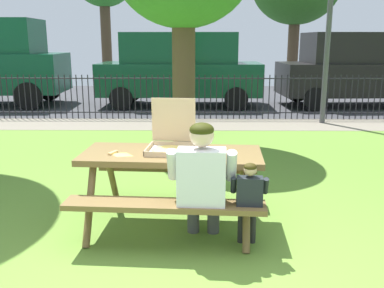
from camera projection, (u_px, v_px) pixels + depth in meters
The scene contains 12 objects.
ground at pixel (195, 207), 4.98m from camera, with size 28.00×11.36×0.02m, color olive.
cobblestone_walkway at pixel (196, 125), 9.82m from camera, with size 28.00×1.40×0.01m, color gray.
street_asphalt at pixel (196, 98), 14.28m from camera, with size 28.00×7.77×0.01m, color #38383D.
picnic_table_foreground at pixel (172, 169), 4.37m from camera, with size 1.89×1.59×0.79m.
pizza_box_open at pixel (171, 141), 4.40m from camera, with size 0.50×0.53×0.52m.
pizza_slice_on_table at pixel (120, 154), 4.25m from camera, with size 0.25×0.21×0.02m.
adult_at_table at pixel (202, 179), 3.85m from camera, with size 0.62×0.61×1.19m.
child_at_table at pixel (249, 197), 3.83m from camera, with size 0.33×0.33×0.84m.
iron_fence_streetside at pixel (196, 97), 10.38m from camera, with size 22.20×0.03×1.07m.
lamp_post_walkway at pixel (331, 3), 9.39m from camera, with size 0.28×0.28×4.41m.
parked_car_left at pixel (180, 68), 12.37m from camera, with size 4.62×1.99×2.08m.
parked_car_center at pixel (362, 68), 12.31m from camera, with size 4.68×2.12×2.08m.
Camera 1 is at (0.03, -2.99, 1.87)m, focal length 40.32 mm.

